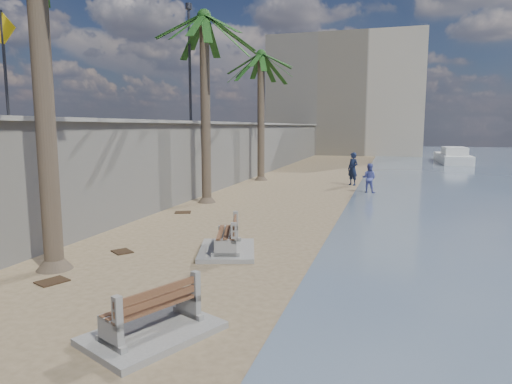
{
  "coord_description": "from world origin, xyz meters",
  "views": [
    {
      "loc": [
        3.78,
        -7.33,
        3.35
      ],
      "look_at": [
        -0.5,
        7.0,
        1.2
      ],
      "focal_mm": 32.0,
      "sensor_mm": 36.0,
      "label": 1
    }
  ],
  "objects_px": {
    "bench_near": "(152,314)",
    "person_b": "(369,177)",
    "bench_far": "(227,238)",
    "person_a": "(353,166)",
    "yacht_far": "(452,159)",
    "palm_back": "(261,57)",
    "palm_mid": "(204,19)"
  },
  "relations": [
    {
      "from": "palm_back",
      "to": "palm_mid",
      "type": "bearing_deg",
      "value": -89.84
    },
    {
      "from": "bench_far",
      "to": "person_b",
      "type": "distance_m",
      "value": 12.95
    },
    {
      "from": "palm_back",
      "to": "bench_far",
      "type": "bearing_deg",
      "value": -77.13
    },
    {
      "from": "bench_far",
      "to": "person_a",
      "type": "distance_m",
      "value": 15.54
    },
    {
      "from": "person_a",
      "to": "yacht_far",
      "type": "xyz_separation_m",
      "value": [
        7.57,
        19.71,
        -0.74
      ]
    },
    {
      "from": "palm_back",
      "to": "person_a",
      "type": "bearing_deg",
      "value": -8.43
    },
    {
      "from": "bench_far",
      "to": "palm_back",
      "type": "bearing_deg",
      "value": 102.87
    },
    {
      "from": "bench_near",
      "to": "person_a",
      "type": "bearing_deg",
      "value": 85.94
    },
    {
      "from": "palm_mid",
      "to": "bench_near",
      "type": "bearing_deg",
      "value": -71.06
    },
    {
      "from": "person_a",
      "to": "person_b",
      "type": "distance_m",
      "value": 3.02
    },
    {
      "from": "bench_near",
      "to": "bench_far",
      "type": "bearing_deg",
      "value": 96.51
    },
    {
      "from": "bench_far",
      "to": "palm_mid",
      "type": "distance_m",
      "value": 11.14
    },
    {
      "from": "bench_near",
      "to": "person_a",
      "type": "relative_size",
      "value": 1.13
    },
    {
      "from": "person_a",
      "to": "bench_far",
      "type": "bearing_deg",
      "value": -58.79
    },
    {
      "from": "bench_far",
      "to": "person_a",
      "type": "bearing_deg",
      "value": 82.52
    },
    {
      "from": "person_b",
      "to": "yacht_far",
      "type": "relative_size",
      "value": 0.19
    },
    {
      "from": "bench_near",
      "to": "person_b",
      "type": "bearing_deg",
      "value": 81.91
    },
    {
      "from": "bench_near",
      "to": "yacht_far",
      "type": "bearing_deg",
      "value": 77.33
    },
    {
      "from": "bench_far",
      "to": "person_b",
      "type": "xyz_separation_m",
      "value": [
        3.07,
        12.58,
        0.44
      ]
    },
    {
      "from": "palm_back",
      "to": "person_a",
      "type": "relative_size",
      "value": 3.95
    },
    {
      "from": "yacht_far",
      "to": "person_b",
      "type": "bearing_deg",
      "value": 162.48
    },
    {
      "from": "bench_near",
      "to": "yacht_far",
      "type": "distance_m",
      "value": 41.1
    },
    {
      "from": "palm_mid",
      "to": "palm_back",
      "type": "distance_m",
      "value": 8.84
    },
    {
      "from": "person_b",
      "to": "yacht_far",
      "type": "xyz_separation_m",
      "value": [
        6.52,
        22.52,
        -0.48
      ]
    },
    {
      "from": "bench_near",
      "to": "yacht_far",
      "type": "xyz_separation_m",
      "value": [
        9.02,
        40.1,
        -0.02
      ]
    },
    {
      "from": "bench_near",
      "to": "palm_mid",
      "type": "relative_size",
      "value": 0.28
    },
    {
      "from": "bench_near",
      "to": "person_b",
      "type": "height_order",
      "value": "person_b"
    },
    {
      "from": "bench_far",
      "to": "person_b",
      "type": "relative_size",
      "value": 1.48
    },
    {
      "from": "palm_mid",
      "to": "palm_back",
      "type": "bearing_deg",
      "value": 90.16
    },
    {
      "from": "person_b",
      "to": "bench_far",
      "type": "bearing_deg",
      "value": 90.87
    },
    {
      "from": "bench_near",
      "to": "person_b",
      "type": "distance_m",
      "value": 17.76
    },
    {
      "from": "person_a",
      "to": "yacht_far",
      "type": "distance_m",
      "value": 21.12
    }
  ]
}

